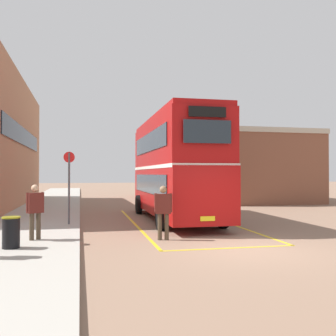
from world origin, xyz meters
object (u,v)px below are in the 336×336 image
at_px(pedestrian_boarding, 163,208).
at_px(litter_bin, 11,232).
at_px(bus_stop_sign, 69,181).
at_px(double_decker_bus, 174,166).
at_px(single_deck_bus, 167,180).
at_px(pedestrian_waiting_near, 35,208).

height_order(pedestrian_boarding, litter_bin, pedestrian_boarding).
distance_m(litter_bin, bus_stop_sign, 5.12).
relative_size(double_decker_bus, pedestrian_boarding, 5.73).
bearing_deg(pedestrian_boarding, double_decker_bus, 72.32).
relative_size(single_deck_bus, litter_bin, 10.60).
xyz_separation_m(pedestrian_boarding, bus_stop_sign, (-3.08, 3.63, 0.84)).
height_order(pedestrian_boarding, bus_stop_sign, bus_stop_sign).
height_order(pedestrian_waiting_near, bus_stop_sign, bus_stop_sign).
xyz_separation_m(pedestrian_boarding, pedestrian_waiting_near, (-3.98, 0.12, 0.08)).
bearing_deg(pedestrian_boarding, pedestrian_waiting_near, 178.31).
xyz_separation_m(pedestrian_waiting_near, litter_bin, (-0.48, -1.24, -0.55)).
distance_m(single_deck_bus, pedestrian_boarding, 20.34).
relative_size(pedestrian_boarding, litter_bin, 2.07).
xyz_separation_m(pedestrian_waiting_near, bus_stop_sign, (0.91, 3.51, 0.76)).
height_order(single_deck_bus, pedestrian_waiting_near, single_deck_bus).
bearing_deg(bus_stop_sign, single_deck_bus, 64.60).
bearing_deg(double_decker_bus, single_deck_bus, 78.60).
height_order(double_decker_bus, single_deck_bus, double_decker_bus).
distance_m(single_deck_bus, litter_bin, 22.84).
height_order(double_decker_bus, litter_bin, double_decker_bus).
relative_size(double_decker_bus, pedestrian_waiting_near, 6.00).
bearing_deg(litter_bin, pedestrian_boarding, 14.10).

